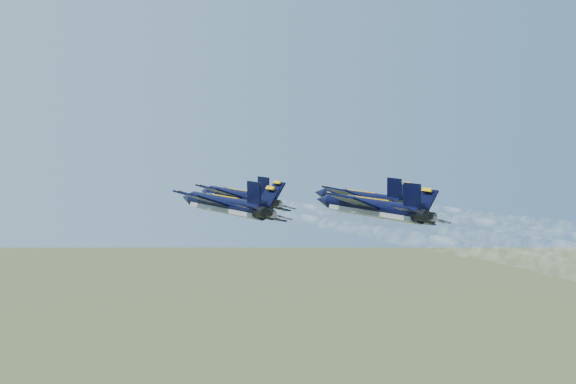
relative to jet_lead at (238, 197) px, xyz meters
name	(u,v)px	position (x,y,z in m)	size (l,w,h in m)	color
jet_lead	(238,197)	(0.00, 0.00, 0.00)	(12.86, 17.48, 4.82)	black
jet_left	(225,205)	(-7.73, -14.76, 0.00)	(12.86, 17.48, 4.82)	black
jet_right	(361,199)	(11.27, -10.88, 0.00)	(12.86, 17.48, 4.82)	black
jet_slot	(372,208)	(3.86, -25.40, 0.00)	(12.86, 17.48, 4.82)	black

